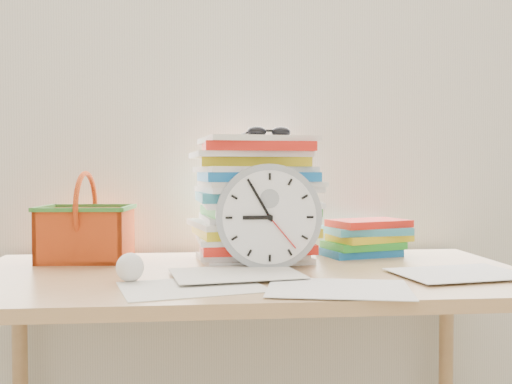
{
  "coord_description": "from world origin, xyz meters",
  "views": [
    {
      "loc": [
        -0.11,
        0.19,
        1.0
      ],
      "look_at": [
        0.02,
        1.6,
        0.95
      ],
      "focal_mm": 40.0,
      "sensor_mm": 36.0,
      "label": 1
    }
  ],
  "objects": [
    {
      "name": "book_stack",
      "position": [
        0.37,
        1.84,
        0.8
      ],
      "size": [
        0.29,
        0.25,
        0.11
      ],
      "primitive_type": null,
      "rotation": [
        0.0,
        0.0,
        0.23
      ],
      "color": "white",
      "rests_on": "desk"
    },
    {
      "name": "desk",
      "position": [
        0.0,
        1.6,
        0.68
      ],
      "size": [
        1.4,
        0.7,
        0.75
      ],
      "color": "#AF8352",
      "rests_on": "ground"
    },
    {
      "name": "curtain",
      "position": [
        0.0,
        1.98,
        1.3
      ],
      "size": [
        2.4,
        0.01,
        2.5
      ],
      "primitive_type": "cube",
      "color": "silver",
      "rests_on": "room_shell"
    },
    {
      "name": "crumpled_ball",
      "position": [
        -0.28,
        1.49,
        0.78
      ],
      "size": [
        0.07,
        0.07,
        0.07
      ],
      "primitive_type": "sphere",
      "color": "white",
      "rests_on": "desk"
    },
    {
      "name": "sunglasses",
      "position": [
        0.07,
        1.77,
        1.11
      ],
      "size": [
        0.15,
        0.13,
        0.03
      ],
      "primitive_type": null,
      "rotation": [
        0.0,
        0.0,
        0.1
      ],
      "color": "black",
      "rests_on": "paper_stack"
    },
    {
      "name": "clock",
      "position": [
        0.05,
        1.63,
        0.88
      ],
      "size": [
        0.27,
        0.05,
        0.27
      ],
      "primitive_type": "cylinder",
      "rotation": [
        1.57,
        0.0,
        0.0
      ],
      "color": "#969CA2",
      "rests_on": "desk"
    },
    {
      "name": "scattered_papers",
      "position": [
        0.0,
        1.6,
        0.76
      ],
      "size": [
        1.26,
        0.42,
        0.02
      ],
      "primitive_type": null,
      "color": "white",
      "rests_on": "desk"
    },
    {
      "name": "basket",
      "position": [
        -0.44,
        1.81,
        0.87
      ],
      "size": [
        0.26,
        0.21,
        0.24
      ],
      "primitive_type": null,
      "rotation": [
        0.0,
        0.0,
        -0.07
      ],
      "color": "#DC4D15",
      "rests_on": "desk"
    },
    {
      "name": "paper_stack",
      "position": [
        0.03,
        1.78,
        0.92
      ],
      "size": [
        0.38,
        0.32,
        0.34
      ],
      "primitive_type": null,
      "rotation": [
        0.0,
        0.0,
        0.12
      ],
      "color": "white",
      "rests_on": "desk"
    }
  ]
}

